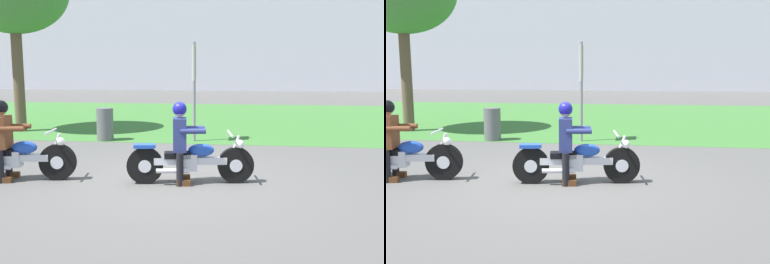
% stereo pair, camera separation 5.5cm
% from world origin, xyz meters
% --- Properties ---
extents(ground, '(120.00, 120.00, 0.00)m').
position_xyz_m(ground, '(0.00, 0.00, 0.00)').
color(ground, '#565451').
extents(grass_verge, '(60.00, 12.00, 0.01)m').
position_xyz_m(grass_verge, '(0.00, 9.78, 0.00)').
color(grass_verge, '#3D7533').
rests_on(grass_verge, ground).
extents(stadium_facade, '(51.52, 8.00, 14.09)m').
position_xyz_m(stadium_facade, '(1.35, 32.79, 7.05)').
color(stadium_facade, silver).
rests_on(stadium_facade, ground).
extents(motorcycle_lead, '(2.15, 0.70, 0.87)m').
position_xyz_m(motorcycle_lead, '(0.28, 0.05, 0.38)').
color(motorcycle_lead, black).
rests_on(motorcycle_lead, ground).
extents(rider_lead, '(0.60, 0.52, 1.39)m').
position_xyz_m(rider_lead, '(0.11, 0.03, 0.81)').
color(rider_lead, black).
rests_on(rider_lead, ground).
extents(motorcycle_follow, '(2.12, 0.70, 0.88)m').
position_xyz_m(motorcycle_follow, '(-2.78, -0.15, 0.39)').
color(motorcycle_follow, black).
rests_on(motorcycle_follow, ground).
extents(rider_follow, '(0.60, 0.52, 1.40)m').
position_xyz_m(rider_follow, '(-2.95, -0.18, 0.82)').
color(rider_follow, black).
rests_on(rider_follow, ground).
extents(trash_can, '(0.45, 0.45, 0.87)m').
position_xyz_m(trash_can, '(-2.58, 4.06, 0.44)').
color(trash_can, '#595E5B').
rests_on(trash_can, ground).
extents(sign_banner, '(0.08, 0.60, 2.60)m').
position_xyz_m(sign_banner, '(-0.19, 4.24, 1.72)').
color(sign_banner, gray).
rests_on(sign_banner, ground).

